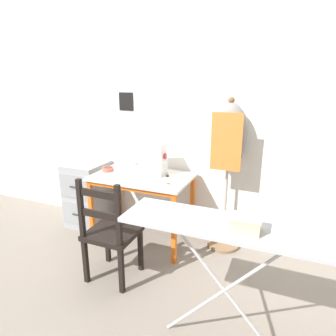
% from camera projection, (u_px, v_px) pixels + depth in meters
% --- Properties ---
extents(ground_plane, '(14.00, 14.00, 0.00)m').
position_uv_depth(ground_plane, '(130.00, 254.00, 2.90)').
color(ground_plane, gray).
extents(wall_back, '(10.00, 0.06, 2.55)m').
position_uv_depth(wall_back, '(157.00, 114.00, 3.12)').
color(wall_back, silver).
rests_on(wall_back, ground_plane).
extents(sewing_table, '(0.97, 0.60, 0.71)m').
position_uv_depth(sewing_table, '(142.00, 185.00, 2.98)').
color(sewing_table, silver).
rests_on(sewing_table, ground_plane).
extents(sewing_machine, '(0.36, 0.19, 0.34)m').
position_uv_depth(sewing_machine, '(150.00, 160.00, 2.97)').
color(sewing_machine, white).
rests_on(sewing_machine, sewing_table).
extents(fabric_bowl, '(0.12, 0.12, 0.04)m').
position_uv_depth(fabric_bowl, '(108.00, 169.00, 3.10)').
color(fabric_bowl, '#B25647').
rests_on(fabric_bowl, sewing_table).
extents(scissors, '(0.11, 0.11, 0.01)m').
position_uv_depth(scissors, '(169.00, 185.00, 2.70)').
color(scissors, silver).
rests_on(scissors, sewing_table).
extents(thread_spool_near_machine, '(0.04, 0.04, 0.03)m').
position_uv_depth(thread_spool_near_machine, '(167.00, 176.00, 2.91)').
color(thread_spool_near_machine, black).
rests_on(thread_spool_near_machine, sewing_table).
extents(wooden_chair, '(0.40, 0.38, 0.91)m').
position_uv_depth(wooden_chair, '(110.00, 233.00, 2.45)').
color(wooden_chair, black).
rests_on(wooden_chair, ground_plane).
extents(filing_cabinet, '(0.40, 0.46, 0.73)m').
position_uv_depth(filing_cabinet, '(88.00, 194.00, 3.43)').
color(filing_cabinet, '#93999E').
rests_on(filing_cabinet, ground_plane).
extents(dress_form, '(0.32, 0.32, 1.48)m').
position_uv_depth(dress_form, '(229.00, 144.00, 2.75)').
color(dress_form, '#846647').
rests_on(dress_form, ground_plane).
extents(ironing_board, '(1.23, 0.35, 0.86)m').
position_uv_depth(ironing_board, '(228.00, 232.00, 1.68)').
color(ironing_board, '#ADB2B7').
rests_on(ironing_board, ground_plane).
extents(storage_box, '(0.17, 0.12, 0.08)m').
position_uv_depth(storage_box, '(245.00, 224.00, 1.59)').
color(storage_box, beige).
rests_on(storage_box, ironing_board).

